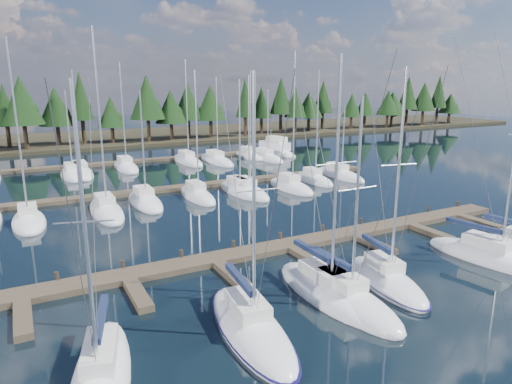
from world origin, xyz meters
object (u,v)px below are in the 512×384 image
front_sailboat_1 (250,327)px  front_sailboat_5 (492,258)px  front_sailboat_2 (326,290)px  motor_yacht_right (275,151)px  front_sailboat_3 (346,299)px  front_sailboat_0 (101,379)px  front_sailboat_4 (386,280)px  main_dock (292,248)px

front_sailboat_1 → front_sailboat_5: size_ratio=0.83×
front_sailboat_1 → front_sailboat_2: size_ratio=0.94×
motor_yacht_right → front_sailboat_3: bearing=-115.7°
front_sailboat_0 → front_sailboat_4: size_ratio=0.95×
front_sailboat_1 → front_sailboat_5: bearing=0.9°
motor_yacht_right → front_sailboat_2: bearing=-116.7°
front_sailboat_5 → motor_yacht_right: bearing=78.0°
main_dock → front_sailboat_3: bearing=-101.3°
front_sailboat_0 → front_sailboat_2: 13.39m
front_sailboat_0 → motor_yacht_right: (36.73, 49.17, 0.26)m
front_sailboat_3 → front_sailboat_4: size_ratio=0.89×
main_dock → motor_yacht_right: motor_yacht_right is taller
front_sailboat_2 → main_dock: bearing=73.8°
front_sailboat_3 → motor_yacht_right: front_sailboat_3 is taller
front_sailboat_4 → front_sailboat_5: 9.24m
main_dock → motor_yacht_right: size_ratio=4.20×
front_sailboat_1 → front_sailboat_3: size_ratio=1.09×
front_sailboat_0 → front_sailboat_4: front_sailboat_4 is taller
front_sailboat_5 → front_sailboat_3: bearing=-179.4°
front_sailboat_0 → front_sailboat_4: (17.31, 1.72, 0.00)m
front_sailboat_3 → front_sailboat_5: (12.98, 0.13, 0.02)m
front_sailboat_0 → front_sailboat_3: size_ratio=1.07×
motor_yacht_right → front_sailboat_0: bearing=-126.8°
front_sailboat_0 → motor_yacht_right: front_sailboat_0 is taller
front_sailboat_3 → front_sailboat_4: (3.77, 0.78, 0.02)m
front_sailboat_3 → front_sailboat_4: front_sailboat_4 is taller
front_sailboat_3 → front_sailboat_1: bearing=-178.3°
main_dock → front_sailboat_5: front_sailboat_5 is taller
front_sailboat_2 → front_sailboat_5: 13.40m
front_sailboat_5 → motor_yacht_right: (10.21, 48.10, 0.24)m
front_sailboat_2 → front_sailboat_3: size_ratio=1.17×
main_dock → front_sailboat_2: 7.39m
front_sailboat_0 → front_sailboat_3: front_sailboat_0 is taller
front_sailboat_2 → front_sailboat_4: front_sailboat_2 is taller
front_sailboat_4 → motor_yacht_right: front_sailboat_4 is taller
motor_yacht_right → front_sailboat_5: bearing=-102.0°
main_dock → front_sailboat_2: bearing=-106.2°
main_dock → front_sailboat_3: size_ratio=3.55×
front_sailboat_4 → front_sailboat_5: (9.21, -0.65, 0.01)m
front_sailboat_0 → motor_yacht_right: size_ratio=1.26×
front_sailboat_1 → front_sailboat_4: front_sailboat_4 is taller
front_sailboat_3 → motor_yacht_right: 53.52m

